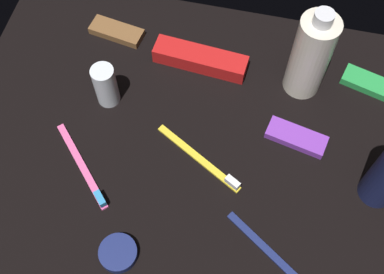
{
  "coord_description": "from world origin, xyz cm",
  "views": [
    {
      "loc": [
        -8.41,
        37.52,
        76.39
      ],
      "look_at": [
        0.0,
        0.0,
        3.0
      ],
      "focal_mm": 46.0,
      "sensor_mm": 36.0,
      "label": 1
    }
  ],
  "objects_px": {
    "toothpaste_box_red": "(200,59)",
    "toothbrush_pink": "(84,170)",
    "snack_bar_purple": "(296,137)",
    "toothbrush_yellow": "(203,161)",
    "cream_tin_left": "(118,253)",
    "bodywash_bottle": "(311,55)",
    "snack_bar_green": "(371,84)",
    "deodorant_stick": "(106,85)",
    "snack_bar_brown": "(117,32)",
    "toothbrush_navy": "(277,259)"
  },
  "relations": [
    {
      "from": "bodywash_bottle",
      "to": "toothpaste_box_red",
      "type": "xyz_separation_m",
      "value": [
        0.19,
        -0.0,
        -0.07
      ]
    },
    {
      "from": "bodywash_bottle",
      "to": "deodorant_stick",
      "type": "height_order",
      "value": "bodywash_bottle"
    },
    {
      "from": "toothbrush_pink",
      "to": "snack_bar_purple",
      "type": "distance_m",
      "value": 0.37
    },
    {
      "from": "toothpaste_box_red",
      "to": "snack_bar_brown",
      "type": "xyz_separation_m",
      "value": [
        0.18,
        -0.04,
        -0.01
      ]
    },
    {
      "from": "toothbrush_yellow",
      "to": "toothbrush_pink",
      "type": "distance_m",
      "value": 0.2
    },
    {
      "from": "toothpaste_box_red",
      "to": "snack_bar_green",
      "type": "relative_size",
      "value": 1.69
    },
    {
      "from": "snack_bar_green",
      "to": "snack_bar_purple",
      "type": "bearing_deg",
      "value": 64.99
    },
    {
      "from": "toothpaste_box_red",
      "to": "snack_bar_purple",
      "type": "height_order",
      "value": "toothpaste_box_red"
    },
    {
      "from": "bodywash_bottle",
      "to": "cream_tin_left",
      "type": "relative_size",
      "value": 3.2
    },
    {
      "from": "toothbrush_yellow",
      "to": "cream_tin_left",
      "type": "relative_size",
      "value": 2.72
    },
    {
      "from": "bodywash_bottle",
      "to": "toothpaste_box_red",
      "type": "height_order",
      "value": "bodywash_bottle"
    },
    {
      "from": "toothbrush_pink",
      "to": "toothpaste_box_red",
      "type": "distance_m",
      "value": 0.3
    },
    {
      "from": "toothbrush_yellow",
      "to": "bodywash_bottle",
      "type": "bearing_deg",
      "value": -126.15
    },
    {
      "from": "cream_tin_left",
      "to": "snack_bar_brown",
      "type": "bearing_deg",
      "value": -72.96
    },
    {
      "from": "snack_bar_brown",
      "to": "snack_bar_purple",
      "type": "relative_size",
      "value": 1.0
    },
    {
      "from": "deodorant_stick",
      "to": "snack_bar_purple",
      "type": "bearing_deg",
      "value": 178.52
    },
    {
      "from": "toothbrush_yellow",
      "to": "snack_bar_brown",
      "type": "xyz_separation_m",
      "value": [
        0.22,
        -0.24,
        0.0
      ]
    },
    {
      "from": "snack_bar_purple",
      "to": "deodorant_stick",
      "type": "bearing_deg",
      "value": 10.61
    },
    {
      "from": "snack_bar_brown",
      "to": "snack_bar_green",
      "type": "distance_m",
      "value": 0.49
    },
    {
      "from": "toothbrush_yellow",
      "to": "snack_bar_brown",
      "type": "relative_size",
      "value": 1.57
    },
    {
      "from": "snack_bar_purple",
      "to": "toothbrush_yellow",
      "type": "bearing_deg",
      "value": 40.18
    },
    {
      "from": "toothbrush_pink",
      "to": "cream_tin_left",
      "type": "bearing_deg",
      "value": 128.14
    },
    {
      "from": "bodywash_bottle",
      "to": "toothbrush_navy",
      "type": "relative_size",
      "value": 1.22
    },
    {
      "from": "bodywash_bottle",
      "to": "toothbrush_navy",
      "type": "xyz_separation_m",
      "value": [
        -0.0,
        0.33,
        -0.08
      ]
    },
    {
      "from": "snack_bar_brown",
      "to": "snack_bar_purple",
      "type": "bearing_deg",
      "value": 166.72
    },
    {
      "from": "toothbrush_yellow",
      "to": "snack_bar_green",
      "type": "distance_m",
      "value": 0.35
    },
    {
      "from": "deodorant_stick",
      "to": "snack_bar_brown",
      "type": "height_order",
      "value": "deodorant_stick"
    },
    {
      "from": "toothbrush_pink",
      "to": "snack_bar_purple",
      "type": "xyz_separation_m",
      "value": [
        -0.34,
        -0.14,
        0.0
      ]
    },
    {
      "from": "toothbrush_pink",
      "to": "snack_bar_green",
      "type": "xyz_separation_m",
      "value": [
        -0.46,
        -0.28,
        0.0
      ]
    },
    {
      "from": "deodorant_stick",
      "to": "snack_bar_green",
      "type": "distance_m",
      "value": 0.48
    },
    {
      "from": "toothbrush_navy",
      "to": "toothpaste_box_red",
      "type": "bearing_deg",
      "value": -60.12
    },
    {
      "from": "deodorant_stick",
      "to": "bodywash_bottle",
      "type": "bearing_deg",
      "value": -162.26
    },
    {
      "from": "toothbrush_yellow",
      "to": "snack_bar_purple",
      "type": "height_order",
      "value": "toothbrush_yellow"
    },
    {
      "from": "deodorant_stick",
      "to": "toothbrush_yellow",
      "type": "xyz_separation_m",
      "value": [
        -0.19,
        0.09,
        -0.04
      ]
    },
    {
      "from": "deodorant_stick",
      "to": "toothbrush_pink",
      "type": "xyz_separation_m",
      "value": [
        -0.0,
        0.15,
        -0.04
      ]
    },
    {
      "from": "bodywash_bottle",
      "to": "snack_bar_green",
      "type": "relative_size",
      "value": 1.84
    },
    {
      "from": "cream_tin_left",
      "to": "toothpaste_box_red",
      "type": "bearing_deg",
      "value": -96.99
    },
    {
      "from": "toothbrush_pink",
      "to": "snack_bar_brown",
      "type": "bearing_deg",
      "value": -83.93
    },
    {
      "from": "bodywash_bottle",
      "to": "cream_tin_left",
      "type": "xyz_separation_m",
      "value": [
        0.24,
        0.38,
        -0.08
      ]
    },
    {
      "from": "toothbrush_pink",
      "to": "toothbrush_navy",
      "type": "xyz_separation_m",
      "value": [
        -0.34,
        0.08,
        0.0
      ]
    },
    {
      "from": "cream_tin_left",
      "to": "toothbrush_navy",
      "type": "bearing_deg",
      "value": -169.25
    },
    {
      "from": "toothpaste_box_red",
      "to": "toothbrush_pink",
      "type": "bearing_deg",
      "value": 65.77
    },
    {
      "from": "toothbrush_navy",
      "to": "toothpaste_box_red",
      "type": "height_order",
      "value": "toothpaste_box_red"
    },
    {
      "from": "toothpaste_box_red",
      "to": "cream_tin_left",
      "type": "bearing_deg",
      "value": 87.77
    },
    {
      "from": "deodorant_stick",
      "to": "snack_bar_brown",
      "type": "distance_m",
      "value": 0.15
    },
    {
      "from": "cream_tin_left",
      "to": "deodorant_stick",
      "type": "bearing_deg",
      "value": -69.93
    },
    {
      "from": "deodorant_stick",
      "to": "toothpaste_box_red",
      "type": "distance_m",
      "value": 0.19
    },
    {
      "from": "toothbrush_yellow",
      "to": "toothbrush_navy",
      "type": "relative_size",
      "value": 1.04
    },
    {
      "from": "deodorant_stick",
      "to": "toothbrush_pink",
      "type": "relative_size",
      "value": 0.63
    },
    {
      "from": "toothbrush_yellow",
      "to": "snack_bar_green",
      "type": "bearing_deg",
      "value": -140.73
    }
  ]
}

